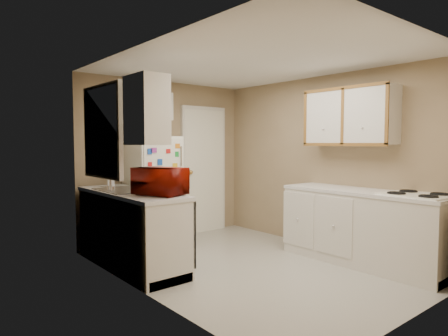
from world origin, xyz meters
TOP-DOWN VIEW (x-y plane):
  - floor at (0.00, 0.00)m, footprint 3.80×3.80m
  - ceiling at (0.00, 0.00)m, footprint 3.80×3.80m
  - wall_left at (-1.40, 0.00)m, footprint 3.80×3.80m
  - wall_right at (1.40, 0.00)m, footprint 3.80×3.80m
  - wall_back at (0.00, 1.90)m, footprint 2.80×2.80m
  - wall_front at (0.00, -1.90)m, footprint 2.80×2.80m
  - left_counter at (-1.10, 0.90)m, footprint 0.60×1.80m
  - dishwasher at (-0.81, 0.30)m, footprint 0.03×0.58m
  - sink at (-1.10, 1.05)m, footprint 0.54×0.74m
  - microwave at (-0.99, 0.40)m, footprint 0.61×0.46m
  - soap_bottle at (-1.09, 1.48)m, footprint 0.11×0.11m
  - window_blinds at (-1.36, 1.05)m, footprint 0.10×0.98m
  - upper_cabinet_left at (-1.25, 0.22)m, footprint 0.30×0.45m
  - refrigerator at (-0.43, 1.56)m, footprint 0.65×0.64m
  - cabinet_over_fridge at (-0.40, 1.75)m, footprint 0.70×0.30m
  - interior_door at (0.70, 1.86)m, footprint 0.86×0.06m
  - right_counter at (1.10, -0.80)m, footprint 0.60×2.00m
  - stove at (1.13, -1.44)m, footprint 0.61×0.72m
  - upper_cabinet_right at (1.25, -0.50)m, footprint 0.30×1.20m

SIDE VIEW (x-z plane):
  - floor at x=0.00m, z-range 0.00..0.00m
  - stove at x=1.13m, z-range 0.00..0.83m
  - left_counter at x=-1.10m, z-range 0.00..0.90m
  - right_counter at x=1.10m, z-range 0.00..0.90m
  - dishwasher at x=-0.81m, z-range 0.13..0.85m
  - refrigerator at x=-0.43m, z-range 0.00..1.56m
  - sink at x=-1.10m, z-range 0.78..0.94m
  - soap_bottle at x=-1.09m, z-range 0.91..1.09m
  - interior_door at x=0.70m, z-range -0.02..2.06m
  - microwave at x=-0.99m, z-range 0.87..1.23m
  - wall_left at x=-1.40m, z-range 1.20..1.20m
  - wall_right at x=1.40m, z-range 1.20..1.20m
  - wall_back at x=0.00m, z-range 1.20..1.20m
  - wall_front at x=0.00m, z-range 1.20..1.20m
  - window_blinds at x=-1.36m, z-range 1.06..2.14m
  - upper_cabinet_left at x=-1.25m, z-range 1.45..2.15m
  - upper_cabinet_right at x=1.25m, z-range 1.45..2.15m
  - cabinet_over_fridge at x=-0.40m, z-range 1.80..2.20m
  - ceiling at x=0.00m, z-range 2.40..2.40m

